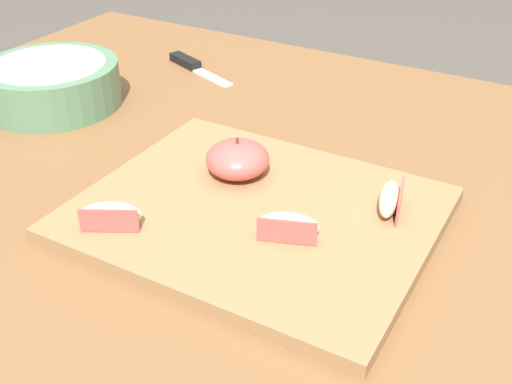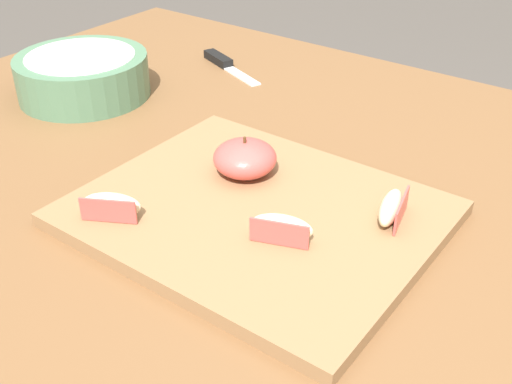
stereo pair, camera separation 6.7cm
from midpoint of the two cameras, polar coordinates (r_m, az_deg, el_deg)
dining_table at (r=0.78m, az=5.82°, el=-6.77°), size 1.49×0.89×0.76m
cutting_board at (r=0.69m, az=-2.80°, el=-2.08°), size 0.37×0.31×0.02m
apple_half_skin_up at (r=0.73m, az=-4.31°, el=2.92°), size 0.07×0.07×0.05m
apple_wedge_right at (r=0.67m, az=-15.83°, el=-2.10°), size 0.07×0.05×0.03m
apple_wedge_front at (r=0.63m, az=-0.12°, el=-3.17°), size 0.07×0.04×0.03m
apple_wedge_middle at (r=0.68m, az=9.31°, el=-0.73°), size 0.04×0.07×0.03m
paring_knife at (r=1.11m, az=-7.79°, el=11.40°), size 0.16×0.08×0.01m
ceramic_fruit_bowl at (r=1.00m, az=-19.88°, el=9.20°), size 0.20×0.20×0.06m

